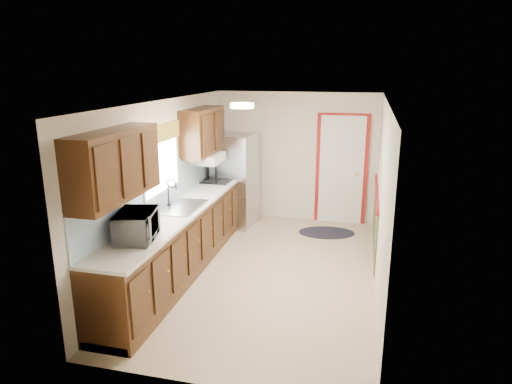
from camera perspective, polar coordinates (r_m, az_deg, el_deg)
The scene contains 8 objects.
room_shell at distance 6.22m, azimuth 1.49°, elevation 0.12°, with size 3.20×5.20×2.52m.
kitchen_run at distance 6.44m, azimuth -9.93°, elevation -3.21°, with size 0.63×4.00×2.20m.
back_wall_trim at distance 8.31m, azimuth 11.46°, elevation 1.52°, with size 1.12×2.30×2.08m.
ceiling_fixture at distance 5.90m, azimuth -1.75°, elevation 10.75°, with size 0.30×0.30×0.06m, color #FFD88C.
microwave at distance 5.32m, azimuth -14.74°, elevation -3.71°, with size 0.59×0.33×0.40m, color white.
refrigerator at distance 8.30m, azimuth -2.67°, elevation 1.48°, with size 0.78×0.75×1.69m.
rug at distance 8.19m, azimuth 8.82°, elevation -5.03°, with size 0.98×0.63×0.01m, color black.
cooktop at distance 7.90m, azimuth -4.81°, elevation 1.51°, with size 0.47×0.57×0.02m, color black.
Camera 1 is at (1.27, -5.86, 2.84)m, focal length 32.00 mm.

